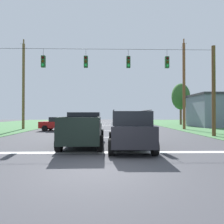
{
  "coord_description": "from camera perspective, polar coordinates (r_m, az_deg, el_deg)",
  "views": [
    {
      "loc": [
        0.25,
        -6.28,
        1.84
      ],
      "look_at": [
        0.69,
        13.29,
        2.07
      ],
      "focal_mm": 30.45,
      "sensor_mm": 36.0,
      "label": 1
    }
  ],
  "objects": [
    {
      "name": "distant_car_crossing_white",
      "position": [
        29.09,
        4.42,
        -2.73
      ],
      "size": [
        4.41,
        2.25,
        1.52
      ],
      "color": "silver",
      "rests_on": "ground"
    },
    {
      "name": "lane_dash_4",
      "position": [
        43.73,
        -1.62,
        -3.06
      ],
      "size": [
        2.5,
        0.15,
        0.01
      ],
      "primitive_type": "cube",
      "rotation": [
        0.0,
        0.0,
        1.57
      ],
      "color": "white",
      "rests_on": "ground"
    },
    {
      "name": "pickup_truck",
      "position": [
        11.35,
        -8.42,
        -5.07
      ],
      "size": [
        2.34,
        5.43,
        1.95
      ],
      "color": "black",
      "rests_on": "ground"
    },
    {
      "name": "utility_pole_mid_right",
      "position": [
        24.96,
        20.8,
        7.54
      ],
      "size": [
        0.33,
        1.57,
        11.06
      ],
      "color": "brown",
      "rests_on": "ground"
    },
    {
      "name": "ground_plane",
      "position": [
        6.55,
        -3.55,
        -16.97
      ],
      "size": [
        120.0,
        120.0,
        0.0
      ],
      "primitive_type": "plane",
      "color": "#3D3D42"
    },
    {
      "name": "tree_roadside_right",
      "position": [
        35.17,
        19.92,
        4.34
      ],
      "size": [
        3.07,
        3.07,
        7.18
      ],
      "color": "brown",
      "rests_on": "ground"
    },
    {
      "name": "lane_dash_1",
      "position": [
        21.31,
        -1.96,
        -5.6
      ],
      "size": [
        2.5,
        0.15,
        0.01
      ],
      "primitive_type": "cube",
      "rotation": [
        0.0,
        0.0,
        1.57
      ],
      "color": "white",
      "rests_on": "ground"
    },
    {
      "name": "suv_black",
      "position": [
        10.14,
        5.27,
        -5.07
      ],
      "size": [
        2.29,
        4.84,
        2.05
      ],
      "color": "black",
      "rests_on": "ground"
    },
    {
      "name": "lane_dash_0",
      "position": [
        15.24,
        -2.23,
        -7.58
      ],
      "size": [
        2.5,
        0.15,
        0.01
      ],
      "primitive_type": "cube",
      "rotation": [
        0.0,
        0.0,
        1.57
      ],
      "color": "white",
      "rests_on": "ground"
    },
    {
      "name": "distant_car_oncoming",
      "position": [
        21.99,
        -15.22,
        -3.38
      ],
      "size": [
        4.38,
        2.18,
        1.52
      ],
      "color": "maroon",
      "rests_on": "ground"
    },
    {
      "name": "utility_pole_near_left",
      "position": [
        26.02,
        -25.05,
        7.3
      ],
      "size": [
        0.31,
        1.6,
        11.1
      ],
      "color": "brown",
      "rests_on": "ground"
    },
    {
      "name": "overhead_signal_span",
      "position": [
        15.8,
        -2.11,
        8.09
      ],
      "size": [
        18.5,
        0.31,
        7.56
      ],
      "color": "brown",
      "rests_on": "ground"
    },
    {
      "name": "stop_bar_stripe",
      "position": [
        9.31,
        -2.84,
        -12.03
      ],
      "size": [
        15.75,
        0.45,
        0.01
      ],
      "primitive_type": "cube",
      "color": "white",
      "rests_on": "ground"
    },
    {
      "name": "lane_dash_3",
      "position": [
        34.78,
        -1.7,
        -3.68
      ],
      "size": [
        2.5,
        0.15,
        0.01
      ],
      "primitive_type": "cube",
      "rotation": [
        0.0,
        0.0,
        1.57
      ],
      "color": "white",
      "rests_on": "ground"
    },
    {
      "name": "lane_dash_2",
      "position": [
        30.88,
        -1.75,
        -4.07
      ],
      "size": [
        2.5,
        0.15,
        0.01
      ],
      "primitive_type": "cube",
      "rotation": [
        0.0,
        0.0,
        1.57
      ],
      "color": "white",
      "rests_on": "ground"
    }
  ]
}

